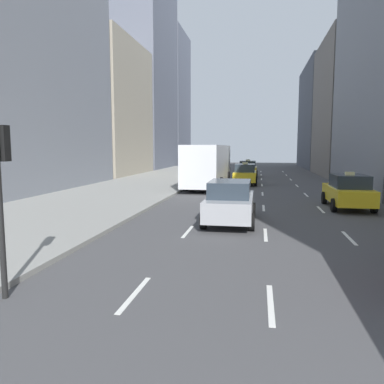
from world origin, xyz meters
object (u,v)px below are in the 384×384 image
(taxi_lead, at_px, (348,191))
(city_bus, at_px, (209,164))
(taxi_second, at_px, (248,169))
(traffic_light_pole, at_px, (1,181))
(taxi_third, at_px, (245,174))
(sedan_black_near, at_px, (230,202))

(taxi_lead, distance_m, city_bus, 12.86)
(taxi_lead, relative_size, taxi_second, 1.00)
(taxi_lead, distance_m, traffic_light_pole, 16.40)
(taxi_second, bearing_deg, taxi_lead, -73.91)
(taxi_second, distance_m, traffic_light_pole, 32.94)
(traffic_light_pole, bearing_deg, taxi_second, 83.10)
(taxi_third, xyz_separation_m, traffic_light_pole, (-3.95, -24.89, 1.53))
(taxi_second, height_order, sedan_black_near, taxi_second)
(city_bus, relative_size, traffic_light_pole, 3.23)
(taxi_third, height_order, sedan_black_near, taxi_third)
(traffic_light_pole, bearing_deg, city_bus, 87.16)
(taxi_third, relative_size, sedan_black_near, 0.98)
(sedan_black_near, bearing_deg, traffic_light_pole, -115.12)
(taxi_second, distance_m, sedan_black_near, 24.24)
(city_bus, bearing_deg, taxi_third, 34.79)
(taxi_lead, height_order, traffic_light_pole, traffic_light_pole)
(taxi_second, xyz_separation_m, sedan_black_near, (-0.00, -24.24, 0.01))
(taxi_third, distance_m, traffic_light_pole, 25.25)
(sedan_black_near, bearing_deg, taxi_second, 90.00)
(taxi_third, bearing_deg, taxi_second, 90.00)
(city_bus, bearing_deg, taxi_second, 73.87)
(taxi_third, distance_m, city_bus, 3.54)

